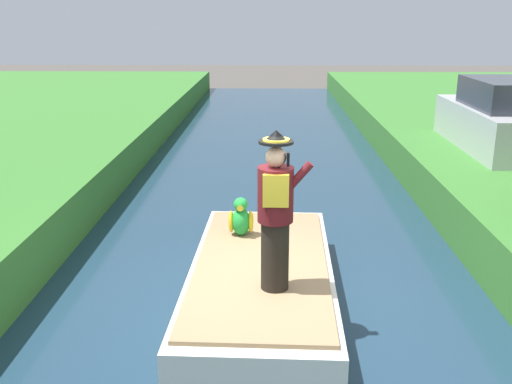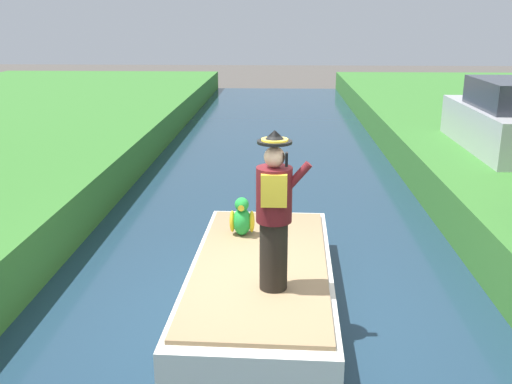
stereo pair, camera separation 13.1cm
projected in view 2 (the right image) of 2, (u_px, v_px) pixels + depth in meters
The scene contains 6 objects.
ground_plane at pixel (260, 331), 7.11m from camera, with size 80.00×80.00×0.00m, color #4C4742.
canal_water at pixel (260, 328), 7.09m from camera, with size 6.11×48.00×0.10m, color #1E384C.
boat at pixel (261, 284), 7.46m from camera, with size 1.91×4.24×0.61m.
person_pirate at pixel (274, 212), 6.40m from camera, with size 0.61×0.42×1.85m.
parrot_plush at pixel (242, 219), 8.21m from camera, with size 0.36×0.34×0.57m.
parked_car_silver at pixel (508, 120), 12.29m from camera, with size 1.72×4.01×1.50m.
Camera 2 is at (0.22, -6.29, 3.72)m, focal length 40.44 mm.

